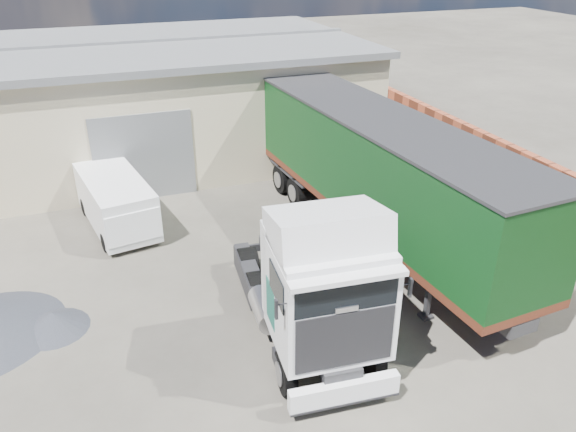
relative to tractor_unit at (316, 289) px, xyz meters
name	(u,v)px	position (x,y,z in m)	size (l,w,h in m)	color
ground	(271,328)	(-0.80, 1.25, -1.93)	(120.00, 120.00, 0.00)	black
warehouse	(38,107)	(-6.80, 17.25, 0.73)	(30.60, 12.60, 5.42)	#B7AA8C
brick_boundary_wall	(482,162)	(10.70, 7.25, -0.68)	(0.35, 26.00, 2.50)	brown
tractor_unit	(316,289)	(0.00, 0.00, 0.00)	(3.17, 7.09, 4.59)	black
box_trailer	(379,169)	(4.25, 4.72, 0.87)	(3.90, 13.96, 4.58)	#2D2D30
panel_van	(118,204)	(-4.17, 8.84, -0.93)	(2.70, 4.99, 1.93)	black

